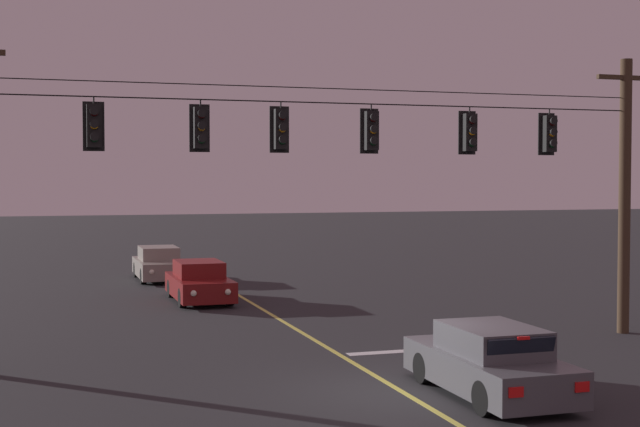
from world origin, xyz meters
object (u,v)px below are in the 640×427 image
Objects in this scene: car_waiting_near_lane at (490,363)px; traffic_light_far_right at (550,134)px; traffic_light_leftmost at (94,126)px; traffic_light_centre at (281,129)px; traffic_light_left_inner at (201,128)px; car_oncoming_lead at (199,283)px; traffic_light_rightmost at (470,132)px; traffic_light_right_inner at (371,131)px; car_oncoming_trailing at (159,264)px.

traffic_light_far_right is at bearing 49.18° from car_waiting_near_lane.
traffic_light_leftmost is at bearing 180.00° from traffic_light_far_right.
traffic_light_leftmost and traffic_light_centre have the same top height.
car_oncoming_lead is at bearing 80.66° from traffic_light_left_inner.
traffic_light_rightmost is 12.12m from car_oncoming_lead.
traffic_light_right_inner is 0.28× the size of car_waiting_near_lane.
car_waiting_near_lane is (0.49, -5.25, -4.77)m from traffic_light_right_inner.
car_oncoming_lead is at bearing 67.65° from traffic_light_leftmost.
traffic_light_rightmost is at bearing 67.24° from car_waiting_near_lane.
traffic_light_centre is at bearing 180.00° from traffic_light_rightmost.
car_waiting_near_lane is 0.98× the size of car_oncoming_trailing.
car_oncoming_lead is at bearing 118.57° from traffic_light_rightmost.
traffic_light_rightmost reaches higher than car_waiting_near_lane.
car_oncoming_trailing is at bearing 99.39° from car_waiting_near_lane.
traffic_light_right_inner is (4.25, 0.00, 0.00)m from traffic_light_left_inner.
traffic_light_left_inner is at bearing -93.74° from car_oncoming_trailing.
traffic_light_left_inner is 1.00× the size of traffic_light_rightmost.
traffic_light_leftmost is at bearing 143.72° from car_waiting_near_lane.
car_waiting_near_lane is at bearing -130.82° from traffic_light_far_right.
traffic_light_far_right is 8.42m from car_waiting_near_lane.
traffic_light_leftmost and traffic_light_rightmost have the same top height.
traffic_light_leftmost and traffic_light_far_right have the same top height.
traffic_light_leftmost is 6.66m from traffic_light_right_inner.
traffic_light_left_inner is 0.28× the size of car_waiting_near_lane.
traffic_light_leftmost is 10.07m from car_waiting_near_lane.
traffic_light_left_inner reaches higher than car_oncoming_lead.
traffic_light_leftmost is at bearing 180.00° from traffic_light_rightmost.
car_waiting_near_lane and car_oncoming_lead have the same top height.
traffic_light_leftmost is 9.35m from traffic_light_rightmost.
traffic_light_leftmost is 1.00× the size of traffic_light_far_right.
car_oncoming_lead and car_oncoming_trailing have the same top height.
traffic_light_centre is 1.00× the size of traffic_light_right_inner.
traffic_light_leftmost is at bearing -112.35° from car_oncoming_lead.
traffic_light_centre is 0.28× the size of car_oncoming_lead.
traffic_light_rightmost is (9.35, 0.00, 0.00)m from traffic_light_leftmost.
traffic_light_right_inner is 5.02m from traffic_light_far_right.
traffic_light_left_inner is 0.28× the size of car_oncoming_lead.
car_waiting_near_lane is 15.36m from car_oncoming_lead.
traffic_light_far_right is at bearing -51.95° from car_oncoming_lead.
traffic_light_centre is 1.00× the size of traffic_light_far_right.
car_oncoming_lead is (-2.64, 9.79, -4.77)m from traffic_light_right_inner.
car_waiting_near_lane is at bearing -61.92° from traffic_light_centre.
traffic_light_left_inner and traffic_light_far_right have the same top height.
traffic_light_centre reaches higher than car_oncoming_trailing.
traffic_light_rightmost is at bearing -61.43° from car_oncoming_lead.
traffic_light_centre is 7.63m from car_waiting_near_lane.
traffic_light_centre is (4.35, 0.00, 0.00)m from traffic_light_leftmost.
traffic_light_leftmost is 1.00× the size of traffic_light_right_inner.
car_waiting_near_lane is (2.80, -5.25, -4.77)m from traffic_light_centre.
traffic_light_far_right is at bearing 0.00° from traffic_light_leftmost.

